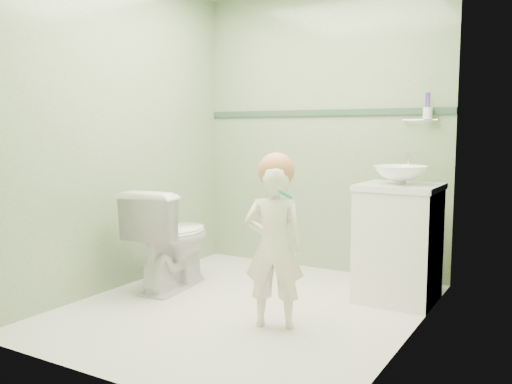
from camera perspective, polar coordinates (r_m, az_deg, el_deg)
The scene contains 12 objects.
ground at distance 3.77m, azimuth -1.18°, elevation -12.09°, with size 2.50×2.50×0.00m, color silver.
room_shell at distance 3.57m, azimuth -1.23°, elevation 6.47°, with size 2.50×2.54×2.40m.
trim_stripe at distance 4.67m, azimuth 6.84°, elevation 8.27°, with size 2.20×0.02×0.05m, color #304E39.
vanity at distance 3.96m, azimuth 14.72°, elevation -5.39°, with size 0.52×0.50×0.80m, color white.
counter at distance 3.90m, azimuth 14.90°, elevation 0.52°, with size 0.54×0.52×0.04m, color white.
basin at distance 3.89m, azimuth 14.93°, elevation 1.75°, with size 0.37×0.37×0.13m, color white.
faucet at distance 4.07m, azimuth 15.67°, elevation 3.05°, with size 0.03×0.13×0.18m.
cup_holder at distance 4.34m, azimuth 17.51°, elevation 7.93°, with size 0.26×0.07×0.21m.
toilet at distance 4.19m, azimuth -8.89°, elevation -4.81°, with size 0.43×0.75×0.77m, color white.
toddler at distance 3.31m, azimuth 1.90°, elevation -5.80°, with size 0.36×0.24×0.99m, color white.
hair_cap at distance 3.26m, azimuth 2.14°, elevation 2.24°, with size 0.22×0.22×0.22m, color #C67E51.
teal_toothbrush at distance 3.12m, azimuth 2.99°, elevation -0.19°, with size 0.10×0.14×0.08m.
Camera 1 is at (1.87, -3.04, 1.20)m, focal length 38.06 mm.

